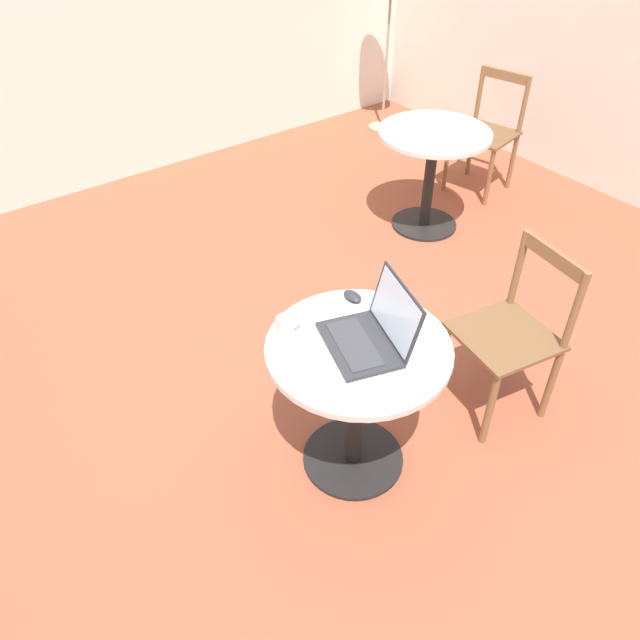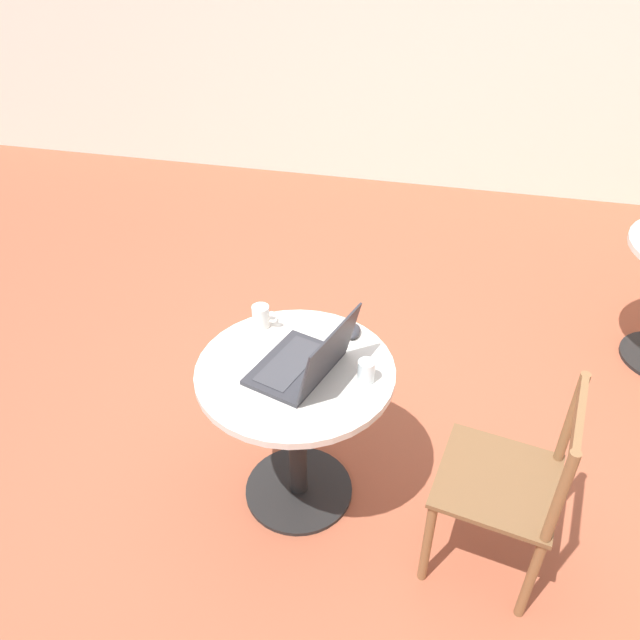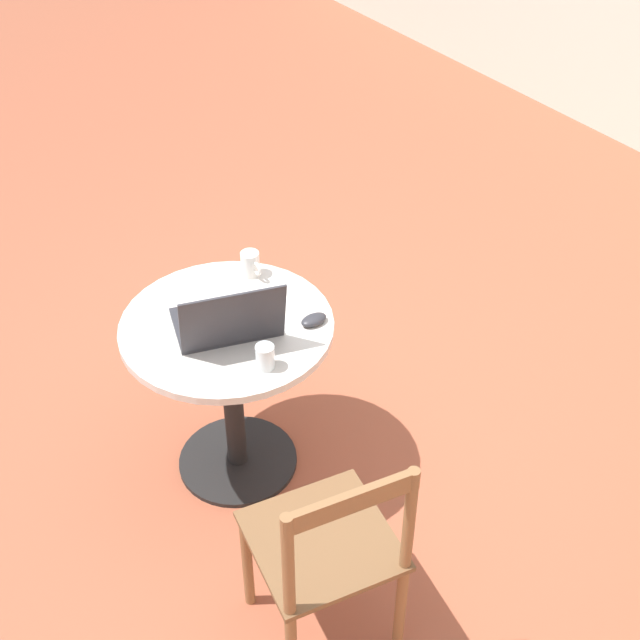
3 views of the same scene
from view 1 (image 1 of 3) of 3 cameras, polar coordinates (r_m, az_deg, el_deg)
ground_plane at (r=3.19m, az=1.91°, el=-9.44°), size 16.00×16.00×0.00m
wall_back at (r=5.13m, az=-23.30°, el=24.94°), size 9.40×0.06×2.70m
cafe_table_near at (r=2.65m, az=3.41°, el=-5.44°), size 0.76×0.76×0.72m
cafe_table_mid at (r=4.50m, az=10.19°, el=14.40°), size 0.76×0.76×0.72m
chair_near_right at (r=3.12m, az=17.10°, el=-1.26°), size 0.49×0.49×0.89m
chair_mid_right at (r=5.18m, az=15.03°, el=16.18°), size 0.51×0.51×0.89m
laptop at (r=2.50m, az=4.66°, el=-1.25°), size 0.40×0.44×0.26m
mouse at (r=2.74m, az=2.99°, el=2.19°), size 0.06×0.10×0.03m
mug at (r=2.53m, az=-3.15°, el=-0.64°), size 0.11×0.07×0.10m
drinking_glass at (r=2.63m, az=8.29°, el=0.67°), size 0.06×0.06×0.09m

